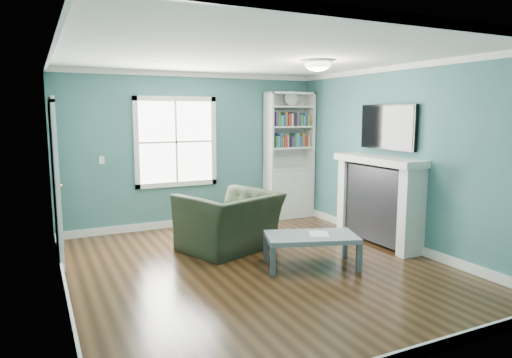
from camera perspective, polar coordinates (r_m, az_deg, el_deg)
name	(u,v)px	position (r m, az deg, el deg)	size (l,w,h in m)	color
floor	(258,268)	(5.84, 0.30, -11.03)	(5.00, 5.00, 0.00)	black
room_walls	(258,142)	(5.52, 0.31, 4.66)	(5.00, 5.00, 5.00)	#356768
trim	(258,170)	(5.55, 0.31, 1.10)	(4.50, 5.00, 2.60)	white
window	(176,142)	(7.74, -9.95, 4.59)	(1.40, 0.06, 1.50)	white
bookshelf	(289,168)	(8.44, 4.13, 1.40)	(0.90, 0.35, 2.31)	silver
fireplace	(378,201)	(6.97, 15.06, -2.72)	(0.44, 1.58, 1.30)	black
tv	(388,127)	(6.93, 16.16, 6.25)	(0.06, 1.10, 0.65)	black
door	(55,180)	(6.40, -23.81, -0.13)	(0.12, 0.98, 2.17)	silver
ceiling_fixture	(318,64)	(6.08, 7.74, 14.04)	(0.38, 0.38, 0.15)	white
light_switch	(102,160)	(7.52, -18.72, 2.26)	(0.08, 0.01, 0.12)	white
recliner	(229,212)	(6.45, -3.36, -4.14)	(1.25, 0.81, 1.09)	black
coffee_table	(311,239)	(5.83, 6.91, -7.44)	(1.27, 0.95, 0.41)	#4C545B
paper_sheet	(319,234)	(5.87, 7.85, -6.80)	(0.23, 0.30, 0.00)	white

